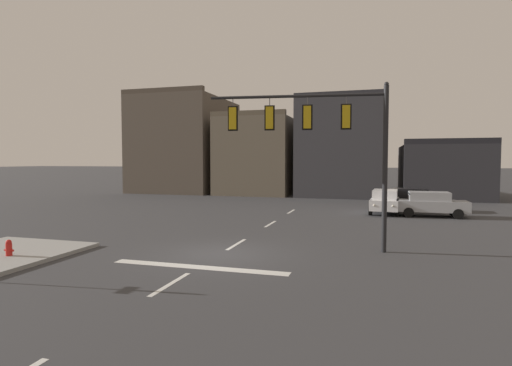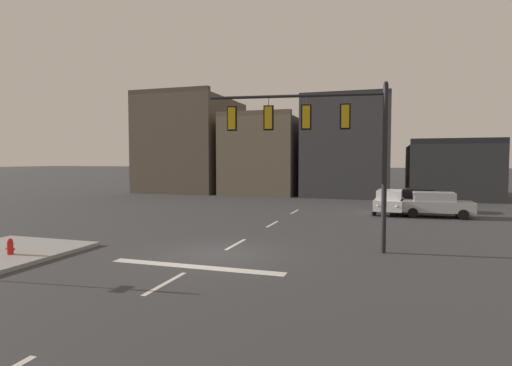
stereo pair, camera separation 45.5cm
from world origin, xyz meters
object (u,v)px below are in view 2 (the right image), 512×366
(signal_mast_near_side, at_px, (321,132))
(car_lot_nearside, at_px, (417,199))
(car_lot_middle, at_px, (389,201))
(car_lot_farside, at_px, (435,204))
(fire_hydrant, at_px, (10,250))

(signal_mast_near_side, bearing_deg, car_lot_nearside, 72.95)
(signal_mast_near_side, bearing_deg, car_lot_middle, 78.21)
(car_lot_farside, relative_size, fire_hydrant, 5.96)
(car_lot_middle, distance_m, car_lot_farside, 2.99)
(car_lot_nearside, bearing_deg, car_lot_middle, -132.69)
(car_lot_farside, height_order, fire_hydrant, car_lot_farside)
(car_lot_nearside, bearing_deg, fire_hydrant, -127.71)
(signal_mast_near_side, relative_size, car_lot_middle, 1.56)
(signal_mast_near_side, distance_m, fire_hydrant, 12.72)
(signal_mast_near_side, bearing_deg, car_lot_farside, 65.33)
(signal_mast_near_side, bearing_deg, fire_hydrant, -155.73)
(car_lot_nearside, distance_m, car_lot_middle, 2.83)
(signal_mast_near_side, height_order, car_lot_nearside, signal_mast_near_side)
(signal_mast_near_side, relative_size, fire_hydrant, 9.47)
(car_lot_middle, xyz_separation_m, fire_hydrant, (-13.58, -17.97, -0.53))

